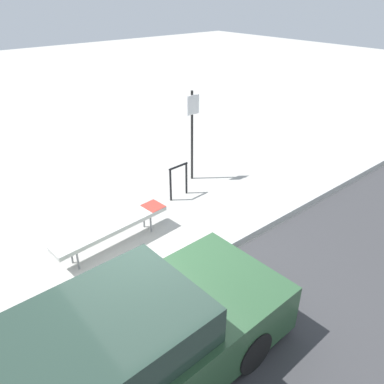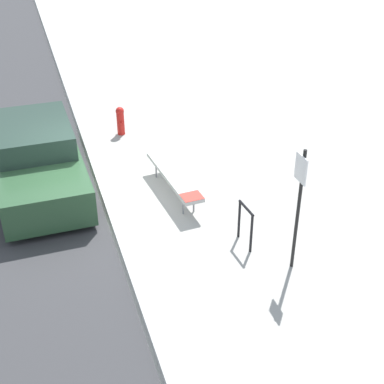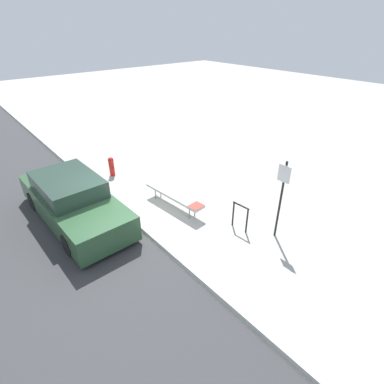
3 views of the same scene
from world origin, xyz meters
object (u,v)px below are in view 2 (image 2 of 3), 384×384
object	(u,v)px
sign_post	(299,200)
fire_hydrant	(120,120)
bench	(174,176)
bike_rack	(245,222)
parked_car_near	(38,156)

from	to	relation	value
sign_post	fire_hydrant	size ratio (longest dim) A/B	3.01
bench	bike_rack	size ratio (longest dim) A/B	2.91
bench	bike_rack	bearing A→B (deg)	14.03
bike_rack	parked_car_near	size ratio (longest dim) A/B	0.18
bike_rack	sign_post	size ratio (longest dim) A/B	0.36
fire_hydrant	parked_car_near	xyz separation A→B (m)	(1.98, -2.24, 0.23)
bike_rack	fire_hydrant	world-z (taller)	bike_rack
bike_rack	parked_car_near	xyz separation A→B (m)	(-3.61, -3.45, 0.13)
fire_hydrant	bench	bearing A→B (deg)	7.92
sign_post	fire_hydrant	bearing A→B (deg)	-164.83
bench	fire_hydrant	bearing A→B (deg)	-176.89
fire_hydrant	parked_car_near	size ratio (longest dim) A/B	0.16
bench	fire_hydrant	distance (m)	3.46
bench	fire_hydrant	world-z (taller)	fire_hydrant
sign_post	bike_rack	bearing A→B (deg)	-148.36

